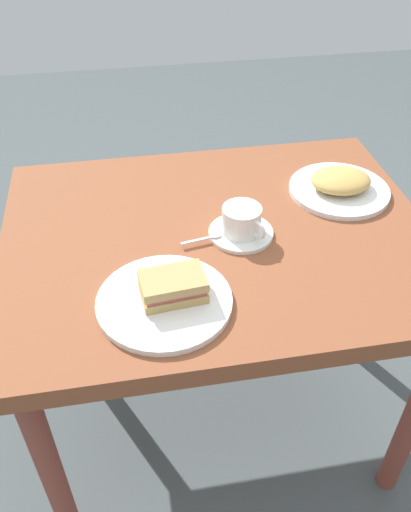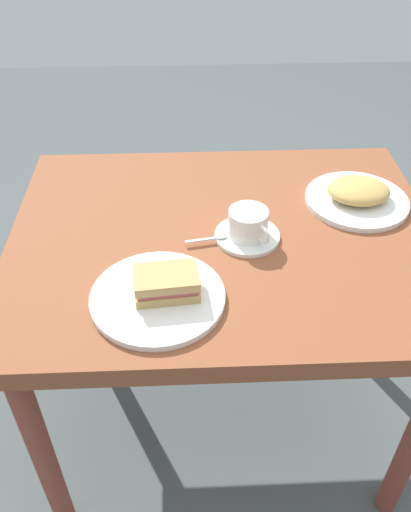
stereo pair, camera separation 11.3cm
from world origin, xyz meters
The scene contains 9 objects.
ground_plane centered at (0.00, 0.00, 0.00)m, with size 6.00×6.00×0.00m, color #4B5354.
dining_table centered at (0.00, 0.00, 0.63)m, with size 1.01×0.78×0.71m.
sandwich_plate centered at (0.15, 0.21, 0.72)m, with size 0.27×0.27×0.01m, color white.
sandwich_front centered at (0.13, 0.21, 0.75)m, with size 0.13×0.09×0.05m.
coffee_saucer centered at (-0.05, 0.02, 0.72)m, with size 0.15×0.15×0.01m, color white.
coffee_cup centered at (-0.05, 0.02, 0.75)m, with size 0.09×0.11×0.06m.
spoon centered at (0.03, 0.03, 0.72)m, with size 0.10×0.03×0.01m.
side_plate centered at (-0.34, -0.11, 0.72)m, with size 0.26×0.26×0.01m, color white.
side_food_pile centered at (-0.34, -0.11, 0.75)m, with size 0.15×0.13×0.04m, color tan.
Camera 1 is at (0.20, 0.97, 1.47)m, focal length 37.36 mm.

